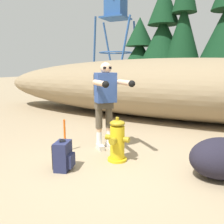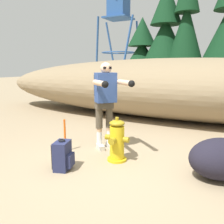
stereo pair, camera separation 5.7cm
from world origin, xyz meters
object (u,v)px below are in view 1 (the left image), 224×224
Objects in this scene: watchtower at (116,8)px; fire_hydrant at (117,141)px; survey_stake at (65,136)px; utility_worker at (105,96)px; spare_backpack at (63,156)px; boulder_mid at (221,158)px.

fire_hydrant is at bearing -63.98° from watchtower.
fire_hydrant is 1.23× the size of survey_stake.
spare_backpack is at bearing -54.50° from utility_worker.
watchtower is at bearing 112.68° from survey_stake.
survey_stake is (-0.48, 0.66, 0.08)m from spare_backpack.
watchtower is (-6.81, 15.81, 5.97)m from spare_backpack.
boulder_mid is at bearing 3.07° from survey_stake.
utility_worker is 2.16m from boulder_mid.
fire_hydrant is at bearing -176.13° from boulder_mid.
boulder_mid is 18.45m from watchtower.
watchtower reaches higher than survey_stake.
utility_worker is at bearing 35.58° from survey_stake.
fire_hydrant reaches higher than spare_backpack.
fire_hydrant is 0.46× the size of utility_worker.
fire_hydrant is at bearing -0.30° from utility_worker.
watchtower reaches higher than fire_hydrant.
watchtower is 13.91× the size of survey_stake.
watchtower is at bearing 120.80° from boulder_mid.
boulder_mid is (2.14, 0.80, 0.07)m from spare_backpack.
watchtower is at bearing 116.02° from fire_hydrant.
utility_worker reaches higher than spare_backpack.
fire_hydrant is 17.82m from watchtower.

